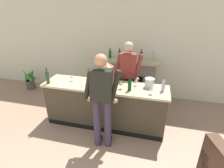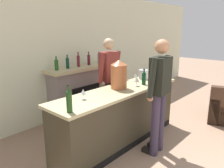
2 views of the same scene
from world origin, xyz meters
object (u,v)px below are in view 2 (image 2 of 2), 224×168
(person_customer, at_px, (159,93))
(wine_glass_near_bucket, at_px, (158,75))
(person_bartender, at_px, (109,79))
(wine_bottle_merlot_tall, at_px, (144,78))
(fireplace_stone, at_px, (80,91))
(copper_dispenser, at_px, (119,74))
(wine_bottle_burgundy_dark, at_px, (69,100))
(ice_bucket_steel, at_px, (143,74))
(wine_glass_back_row, at_px, (137,79))
(wine_glass_mid_counter, at_px, (136,75))
(wine_glass_by_dispenser, at_px, (83,92))
(wine_bottle_cabernet_heavy, at_px, (155,72))

(person_customer, distance_m, wine_glass_near_bucket, 0.95)
(person_bartender, bearing_deg, wine_bottle_merlot_tall, -77.39)
(wine_bottle_merlot_tall, xyz_separation_m, wine_glass_near_bucket, (0.41, -0.05, -0.01))
(fireplace_stone, relative_size, wine_bottle_merlot_tall, 5.41)
(wine_glass_near_bucket, bearing_deg, copper_dispenser, 166.28)
(person_bartender, bearing_deg, wine_glass_near_bucket, -53.05)
(wine_bottle_burgundy_dark, bearing_deg, wine_glass_near_bucket, 0.86)
(fireplace_stone, height_order, ice_bucket_steel, fireplace_stone)
(wine_glass_back_row, bearing_deg, wine_glass_mid_counter, 38.22)
(wine_bottle_burgundy_dark, bearing_deg, wine_glass_mid_counter, 10.33)
(wine_bottle_merlot_tall, relative_size, wine_glass_by_dispenser, 1.87)
(person_bartender, height_order, wine_glass_by_dispenser, person_bartender)
(wine_glass_mid_counter, bearing_deg, person_customer, -121.80)
(wine_glass_mid_counter, bearing_deg, ice_bucket_steel, 1.84)
(fireplace_stone, relative_size, wine_glass_back_row, 9.14)
(ice_bucket_steel, distance_m, wine_glass_by_dispenser, 1.66)
(wine_glass_by_dispenser, distance_m, wine_glass_near_bucket, 1.72)
(wine_glass_mid_counter, bearing_deg, fireplace_stone, 103.73)
(copper_dispenser, height_order, wine_glass_by_dispenser, copper_dispenser)
(wine_bottle_cabernet_heavy, height_order, wine_glass_back_row, wine_bottle_cabernet_heavy)
(person_customer, xyz_separation_m, wine_bottle_merlot_tall, (0.39, 0.54, 0.09))
(wine_bottle_burgundy_dark, height_order, wine_glass_near_bucket, wine_bottle_burgundy_dark)
(wine_bottle_merlot_tall, relative_size, wine_bottle_burgundy_dark, 0.83)
(wine_bottle_cabernet_heavy, bearing_deg, person_bartender, 144.09)
(person_bartender, bearing_deg, wine_glass_by_dispenser, -154.35)
(wine_bottle_cabernet_heavy, bearing_deg, wine_glass_by_dispenser, 179.25)
(wine_glass_by_dispenser, distance_m, wine_glass_back_row, 1.12)
(fireplace_stone, height_order, copper_dispenser, fireplace_stone)
(wine_bottle_burgundy_dark, height_order, wine_glass_back_row, wine_bottle_burgundy_dark)
(person_customer, xyz_separation_m, ice_bucket_steel, (0.76, 0.80, 0.05))
(person_customer, xyz_separation_m, wine_bottle_cabernet_heavy, (1.02, 0.68, 0.09))
(ice_bucket_steel, bearing_deg, wine_bottle_cabernet_heavy, -23.71)
(fireplace_stone, bearing_deg, wine_glass_by_dispenser, -127.86)
(person_bartender, relative_size, ice_bucket_steel, 9.12)
(fireplace_stone, xyz_separation_m, wine_bottle_merlot_tall, (0.22, -1.54, 0.50))
(fireplace_stone, height_order, wine_bottle_burgundy_dark, fireplace_stone)
(wine_glass_by_dispenser, distance_m, wine_glass_mid_counter, 1.39)
(person_bartender, bearing_deg, ice_bucket_steel, -40.98)
(wine_bottle_merlot_tall, bearing_deg, wine_bottle_burgundy_dark, -177.11)
(wine_bottle_burgundy_dark, bearing_deg, fireplace_stone, 47.21)
(fireplace_stone, relative_size, person_bartender, 0.88)
(copper_dispenser, height_order, wine_glass_near_bucket, copper_dispenser)
(fireplace_stone, distance_m, ice_bucket_steel, 1.49)
(person_bartender, distance_m, copper_dispenser, 0.68)
(person_customer, bearing_deg, wine_glass_back_row, 69.29)
(wine_bottle_burgundy_dark, bearing_deg, person_customer, -18.88)
(copper_dispenser, bearing_deg, wine_bottle_cabernet_heavy, -1.61)
(person_bartender, height_order, wine_glass_mid_counter, person_bartender)
(copper_dispenser, distance_m, wine_glass_mid_counter, 0.61)
(wine_bottle_burgundy_dark, xyz_separation_m, wine_glass_back_row, (1.55, 0.12, -0.03))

